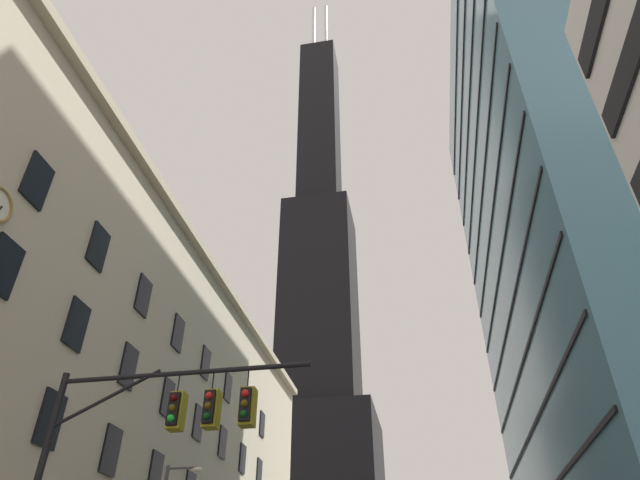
{
  "coord_description": "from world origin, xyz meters",
  "views": [
    {
      "loc": [
        3.86,
        -11.96,
        1.47
      ],
      "look_at": [
        -1.35,
        15.98,
        21.24
      ],
      "focal_mm": 30.87,
      "sensor_mm": 36.0,
      "label": 1
    }
  ],
  "objects": [
    {
      "name": "station_building",
      "position": [
        -18.69,
        22.0,
        12.19
      ],
      "size": [
        16.06,
        56.01,
        24.43
      ],
      "color": "#BCAF93",
      "rests_on": "ground"
    },
    {
      "name": "dark_skyscraper",
      "position": [
        -16.61,
        97.25,
        50.61
      ],
      "size": [
        23.16,
        23.16,
        177.91
      ],
      "color": "black",
      "rests_on": "ground"
    },
    {
      "name": "glass_office_midrise",
      "position": [
        18.79,
        26.32,
        26.39
      ],
      "size": [
        15.69,
        33.56,
        52.77
      ],
      "color": "teal",
      "rests_on": "ground"
    },
    {
      "name": "traffic_signal_mast",
      "position": [
        -3.28,
        2.27,
        5.61
      ],
      "size": [
        7.66,
        0.63,
        7.45
      ],
      "color": "black",
      "rests_on": "sidewalk_left"
    }
  ]
}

